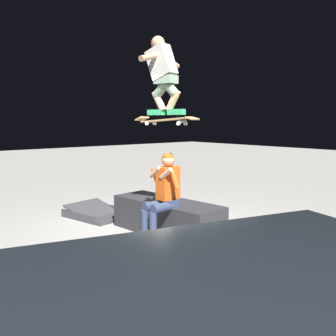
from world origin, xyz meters
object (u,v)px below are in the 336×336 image
(skateboard, at_px, (166,120))
(skater_airborne, at_px, (163,72))
(person_sitting_on_ledge, at_px, (163,193))
(kicker_ramp, at_px, (98,214))
(ledge_box_main, at_px, (167,217))

(skateboard, distance_m, skater_airborne, 0.69)
(person_sitting_on_ledge, xyz_separation_m, skater_airborne, (-0.04, 0.03, 1.77))
(skateboard, xyz_separation_m, kicker_ramp, (2.11, -0.03, -1.82))
(skateboard, bearing_deg, ledge_box_main, -41.67)
(skateboard, bearing_deg, skater_airborne, 13.79)
(ledge_box_main, relative_size, person_sitting_on_ledge, 1.43)
(person_sitting_on_ledge, distance_m, skater_airborne, 1.77)
(skateboard, distance_m, kicker_ramp, 2.79)
(ledge_box_main, height_order, person_sitting_on_ledge, person_sitting_on_ledge)
(ledge_box_main, height_order, skateboard, skateboard)
(ledge_box_main, relative_size, skater_airborne, 1.78)
(ledge_box_main, bearing_deg, kicker_ramp, 12.02)
(skater_airborne, distance_m, kicker_ramp, 3.24)
(ledge_box_main, xyz_separation_m, skater_airborne, (-0.38, 0.40, 2.28))
(person_sitting_on_ledge, relative_size, kicker_ramp, 1.10)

